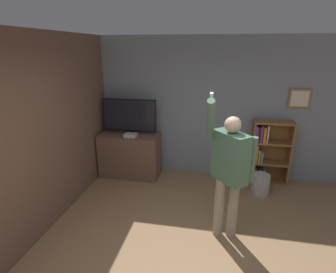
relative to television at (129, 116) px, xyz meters
name	(u,v)px	position (x,y,z in m)	size (l,w,h in m)	color
wall_back	(204,109)	(1.41, 0.34, 0.13)	(6.03, 0.09, 2.70)	gray
wall_side_brick	(67,123)	(-0.65, -1.10, 0.13)	(0.06, 4.41, 2.70)	brown
tv_ledge	(130,155)	(0.00, -0.04, -0.79)	(1.16, 0.57, 0.86)	brown
television	(129,116)	(0.00, 0.00, 0.00)	(1.06, 0.22, 0.69)	black
game_console	(131,135)	(0.07, -0.18, -0.32)	(0.23, 0.17, 0.07)	silver
bookshelf	(266,153)	(2.61, 0.16, -0.63)	(0.71, 0.28, 1.21)	brown
person	(229,167)	(1.85, -1.57, -0.18)	(0.62, 0.58, 2.01)	gray
waste_bin	(260,184)	(2.49, -0.34, -1.04)	(0.31, 0.31, 0.37)	#B7B7BC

